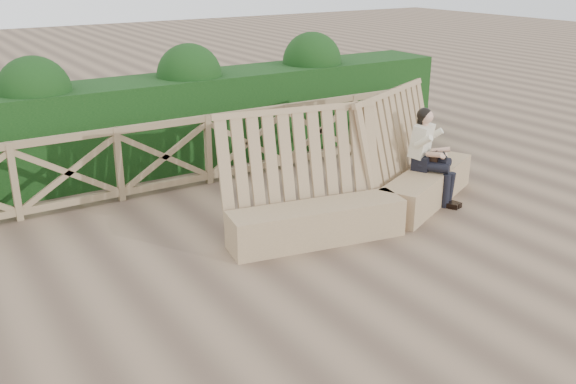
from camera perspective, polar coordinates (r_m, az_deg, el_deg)
ground at (r=7.13m, az=0.24°, el=-8.08°), size 60.00×60.00×0.00m
bench at (r=8.74m, az=7.48°, el=0.14°), size 4.41×1.64×1.62m
woman at (r=9.41m, az=12.42°, el=3.53°), size 0.55×0.84×1.38m
guardrail at (r=9.83m, az=-10.89°, el=3.11°), size 10.10×0.09×1.10m
hedge at (r=10.86m, az=-13.37°, el=5.64°), size 12.00×1.20×1.50m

